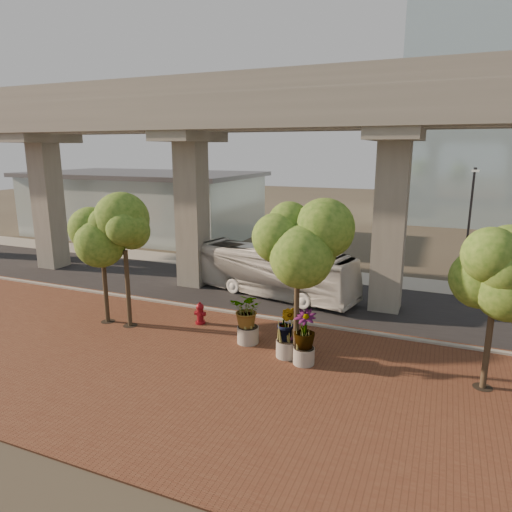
% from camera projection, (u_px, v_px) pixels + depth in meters
% --- Properties ---
extents(ground, '(160.00, 160.00, 0.00)m').
position_uv_depth(ground, '(270.00, 306.00, 25.55)').
color(ground, '#3E362D').
rests_on(ground, ground).
extents(brick_plaza, '(70.00, 13.00, 0.06)m').
position_uv_depth(brick_plaza, '(199.00, 367.00, 18.36)').
color(brick_plaza, brown).
rests_on(brick_plaza, ground).
extents(asphalt_road, '(90.00, 8.00, 0.04)m').
position_uv_depth(asphalt_road, '(282.00, 295.00, 27.34)').
color(asphalt_road, black).
rests_on(asphalt_road, ground).
extents(curb_strip, '(70.00, 0.25, 0.16)m').
position_uv_depth(curb_strip, '(256.00, 316.00, 23.74)').
color(curb_strip, '#9A9890').
rests_on(curb_strip, ground).
extents(far_sidewalk, '(90.00, 3.00, 0.06)m').
position_uv_depth(far_sidewalk, '(308.00, 273.00, 32.28)').
color(far_sidewalk, '#9A9890').
rests_on(far_sidewalk, ground).
extents(transit_viaduct, '(72.00, 5.60, 12.40)m').
position_uv_depth(transit_viaduct, '(283.00, 172.00, 25.68)').
color(transit_viaduct, gray).
rests_on(transit_viaduct, ground).
extents(station_pavilion, '(23.00, 13.00, 6.30)m').
position_uv_depth(station_pavilion, '(144.00, 203.00, 46.69)').
color(station_pavilion, silver).
rests_on(station_pavilion, ground).
extents(transit_bus, '(10.85, 4.66, 2.94)m').
position_uv_depth(transit_bus, '(272.00, 271.00, 27.13)').
color(transit_bus, silver).
rests_on(transit_bus, ground).
extents(fire_hydrant, '(0.56, 0.50, 1.12)m').
position_uv_depth(fire_hydrant, '(200.00, 313.00, 22.71)').
color(fire_hydrant, maroon).
rests_on(fire_hydrant, ground).
extents(planter_front, '(2.15, 2.15, 2.37)m').
position_uv_depth(planter_front, '(248.00, 312.00, 20.25)').
color(planter_front, '#9C958D').
rests_on(planter_front, ground).
extents(planter_right, '(2.13, 2.13, 2.28)m').
position_uv_depth(planter_right, '(304.00, 332.00, 18.25)').
color(planter_right, '#A09C90').
rests_on(planter_right, ground).
extents(planter_left, '(2.06, 2.06, 2.27)m').
position_uv_depth(planter_left, '(287.00, 326.00, 18.88)').
color(planter_left, '#ACA89B').
rests_on(planter_left, ground).
extents(street_tree_far_west, '(4.13, 4.13, 6.22)m').
position_uv_depth(street_tree_far_west, '(101.00, 238.00, 22.10)').
color(street_tree_far_west, '#483929').
rests_on(street_tree_far_west, ground).
extents(street_tree_near_west, '(3.47, 3.47, 6.42)m').
position_uv_depth(street_tree_near_west, '(124.00, 230.00, 21.46)').
color(street_tree_near_west, '#483929').
rests_on(street_tree_near_west, ground).
extents(street_tree_near_east, '(4.04, 4.04, 6.65)m').
position_uv_depth(street_tree_near_east, '(298.00, 247.00, 17.77)').
color(street_tree_near_east, '#483929').
rests_on(street_tree_near_east, ground).
extents(street_tree_far_east, '(3.71, 3.71, 5.93)m').
position_uv_depth(street_tree_far_east, '(496.00, 277.00, 15.74)').
color(street_tree_far_east, '#483929').
rests_on(street_tree_far_east, ground).
extents(streetlamp_west, '(0.41, 1.19, 8.23)m').
position_uv_depth(streetlamp_west, '(204.00, 201.00, 34.13)').
color(streetlamp_west, '#2C2B30').
rests_on(streetlamp_west, ground).
extents(streetlamp_east, '(0.37, 1.09, 7.55)m').
position_uv_depth(streetlamp_east, '(469.00, 224.00, 26.07)').
color(streetlamp_east, '#313035').
rests_on(streetlamp_east, ground).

